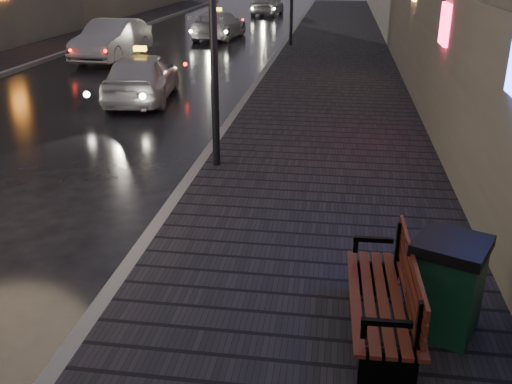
# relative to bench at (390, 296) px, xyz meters

# --- Properties ---
(sidewalk) EXTENTS (4.60, 58.00, 0.15)m
(sidewalk) POSITION_rel_bench_xyz_m (-0.82, 19.99, -0.57)
(sidewalk) COLOR black
(sidewalk) RESTS_ON ground
(curb) EXTENTS (0.20, 58.00, 0.15)m
(curb) POSITION_rel_bench_xyz_m (-3.22, 19.99, -0.57)
(curb) COLOR slate
(curb) RESTS_ON ground
(sidewalk_far) EXTENTS (2.40, 58.00, 0.15)m
(sidewalk_far) POSITION_rel_bench_xyz_m (-13.42, 19.99, -0.57)
(sidewalk_far) COLOR black
(sidewalk_far) RESTS_ON ground
(curb_far) EXTENTS (0.20, 58.00, 0.15)m
(curb_far) POSITION_rel_bench_xyz_m (-12.12, 19.99, -0.57)
(curb_far) COLOR slate
(curb_far) RESTS_ON ground
(bench) EXTENTS (0.72, 1.94, 0.98)m
(bench) POSITION_rel_bench_xyz_m (0.00, 0.00, 0.00)
(bench) COLOR black
(bench) RESTS_ON sidewalk
(trash_bin) EXTENTS (0.92, 0.92, 1.06)m
(trash_bin) POSITION_rel_bench_xyz_m (0.59, 0.23, 0.05)
(trash_bin) COLOR #0E321C
(trash_bin) RESTS_ON sidewalk
(taxi_near) EXTENTS (2.14, 4.26, 1.39)m
(taxi_near) POSITION_rel_bench_xyz_m (-6.16, 10.42, 0.06)
(taxi_near) COLOR #B9B8BF
(taxi_near) RESTS_ON ground
(car_left_mid) EXTENTS (1.83, 4.73, 1.54)m
(car_left_mid) POSITION_rel_bench_xyz_m (-9.63, 17.00, 0.13)
(car_left_mid) COLOR #A8AAB1
(car_left_mid) RESTS_ON ground
(taxi_mid) EXTENTS (2.30, 4.79, 1.35)m
(taxi_mid) POSITION_rel_bench_xyz_m (-6.73, 23.71, 0.03)
(taxi_mid) COLOR silver
(taxi_mid) RESTS_ON ground
(car_far) EXTENTS (2.11, 4.46, 1.48)m
(car_far) POSITION_rel_bench_xyz_m (-5.86, 36.16, 0.10)
(car_far) COLOR #A9A9B1
(car_far) RESTS_ON ground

